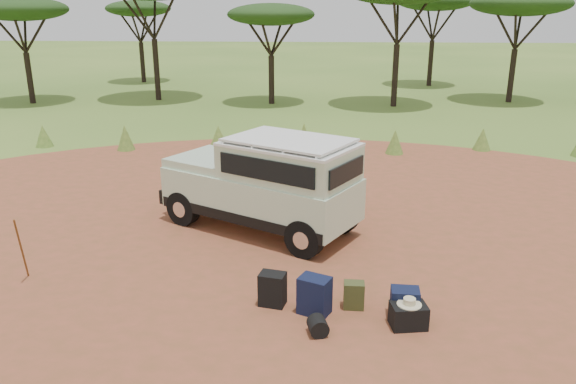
# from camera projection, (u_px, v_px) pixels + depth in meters

# --- Properties ---
(ground) EXTENTS (140.00, 140.00, 0.00)m
(ground) POSITION_uv_depth(u_px,v_px,m) (285.00, 260.00, 10.74)
(ground) COLOR #4A6F27
(ground) RESTS_ON ground
(dirt_clearing) EXTENTS (23.00, 23.00, 0.01)m
(dirt_clearing) POSITION_uv_depth(u_px,v_px,m) (285.00, 260.00, 10.74)
(dirt_clearing) COLOR #9A4932
(dirt_clearing) RESTS_ON ground
(grass_fringe) EXTENTS (36.60, 1.60, 0.90)m
(grass_fringe) POSITION_uv_depth(u_px,v_px,m) (307.00, 139.00, 18.82)
(grass_fringe) COLOR #4A6F27
(grass_fringe) RESTS_ON ground
(acacia_treeline) EXTENTS (46.70, 13.20, 6.26)m
(acacia_treeline) POSITION_uv_depth(u_px,v_px,m) (329.00, 1.00, 27.93)
(acacia_treeline) COLOR black
(acacia_treeline) RESTS_ON ground
(safari_vehicle) EXTENTS (4.56, 3.56, 2.10)m
(safari_vehicle) POSITION_uv_depth(u_px,v_px,m) (266.00, 185.00, 11.89)
(safari_vehicle) COLOR beige
(safari_vehicle) RESTS_ON ground
(walking_staff) EXTENTS (0.20, 0.47, 1.26)m
(walking_staff) POSITION_uv_depth(u_px,v_px,m) (21.00, 249.00, 9.71)
(walking_staff) COLOR brown
(walking_staff) RESTS_ON ground
(backpack_black) EXTENTS (0.46, 0.38, 0.56)m
(backpack_black) POSITION_uv_depth(u_px,v_px,m) (272.00, 289.00, 9.05)
(backpack_black) COLOR black
(backpack_black) RESTS_ON ground
(backpack_navy) EXTENTS (0.57, 0.50, 0.62)m
(backpack_navy) POSITION_uv_depth(u_px,v_px,m) (314.00, 296.00, 8.79)
(backpack_navy) COLOR #101932
(backpack_navy) RESTS_ON ground
(backpack_olive) EXTENTS (0.33, 0.24, 0.45)m
(backpack_olive) POSITION_uv_depth(u_px,v_px,m) (354.00, 295.00, 8.97)
(backpack_olive) COLOR #404620
(backpack_olive) RESTS_ON ground
(duffel_navy) EXTENTS (0.45, 0.35, 0.49)m
(duffel_navy) POSITION_uv_depth(u_px,v_px,m) (405.00, 303.00, 8.69)
(duffel_navy) COLOR #101932
(duffel_navy) RESTS_ON ground
(hard_case) EXTENTS (0.58, 0.46, 0.37)m
(hard_case) POSITION_uv_depth(u_px,v_px,m) (408.00, 316.00, 8.45)
(hard_case) COLOR black
(hard_case) RESTS_ON ground
(stuff_sack) EXTENTS (0.35, 0.35, 0.29)m
(stuff_sack) POSITION_uv_depth(u_px,v_px,m) (318.00, 326.00, 8.26)
(stuff_sack) COLOR black
(stuff_sack) RESTS_ON ground
(safari_hat) EXTENTS (0.37, 0.37, 0.11)m
(safari_hat) POSITION_uv_depth(u_px,v_px,m) (409.00, 302.00, 8.38)
(safari_hat) COLOR beige
(safari_hat) RESTS_ON hard_case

